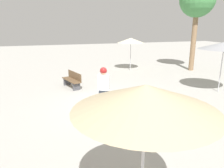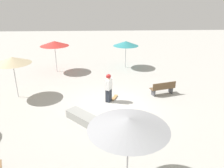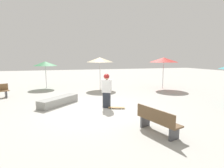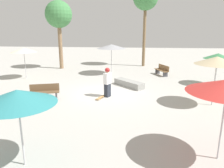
% 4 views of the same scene
% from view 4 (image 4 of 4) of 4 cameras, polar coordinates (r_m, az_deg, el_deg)
% --- Properties ---
extents(ground_plane, '(60.00, 60.00, 0.00)m').
position_cam_4_polar(ground_plane, '(13.33, -1.95, -2.41)').
color(ground_plane, '#B2AFA8').
extents(skater_main, '(0.44, 0.52, 1.70)m').
position_cam_4_polar(skater_main, '(12.45, -1.21, 0.74)').
color(skater_main, '#282D38').
rests_on(skater_main, ground_plane).
extents(skateboard, '(0.47, 0.82, 0.07)m').
position_cam_4_polar(skateboard, '(12.35, -3.08, -3.55)').
color(skateboard, '#B7844C').
rests_on(skateboard, ground_plane).
extents(concrete_ledge, '(2.09, 2.11, 0.41)m').
position_cam_4_polar(concrete_ledge, '(14.79, 4.44, 0.12)').
color(concrete_ledge, gray).
rests_on(concrete_ledge, ground_plane).
extents(bench_near, '(1.66, 0.87, 0.85)m').
position_cam_4_polar(bench_near, '(12.67, -17.20, -1.99)').
color(bench_near, '#47474C').
rests_on(bench_near, ground_plane).
extents(bench_far, '(1.04, 1.64, 0.85)m').
position_cam_4_polar(bench_far, '(18.63, 12.94, 3.54)').
color(bench_far, '#47474C').
rests_on(bench_far, ground_plane).
extents(shade_umbrella_tan, '(2.15, 2.15, 2.52)m').
position_cam_4_polar(shade_umbrella_tan, '(11.95, 25.76, 5.56)').
color(shade_umbrella_tan, '#B7B7BC').
rests_on(shade_umbrella_tan, ground_plane).
extents(shade_umbrella_teal, '(2.13, 2.13, 2.30)m').
position_cam_4_polar(shade_umbrella_teal, '(6.44, -23.53, -3.08)').
color(shade_umbrella_teal, '#B7B7BC').
rests_on(shade_umbrella_teal, ground_plane).
extents(shade_umbrella_grey, '(2.41, 2.41, 2.51)m').
position_cam_4_polar(shade_umbrella_grey, '(18.35, -0.16, 9.79)').
color(shade_umbrella_grey, '#B7B7BC').
rests_on(shade_umbrella_grey, ground_plane).
extents(shade_umbrella_green, '(1.90, 1.90, 2.19)m').
position_cam_4_polar(shade_umbrella_green, '(16.49, 25.99, 6.58)').
color(shade_umbrella_green, '#B7B7BC').
rests_on(shade_umbrella_green, ground_plane).
extents(shade_umbrella_cream, '(1.99, 1.99, 2.39)m').
position_cam_4_polar(shade_umbrella_cream, '(18.08, -22.09, 8.24)').
color(shade_umbrella_cream, '#B7B7BC').
rests_on(shade_umbrella_cream, ground_plane).
extents(palm_tree_center_right, '(2.46, 2.46, 6.26)m').
position_cam_4_polar(palm_tree_center_right, '(21.48, -13.77, 17.00)').
color(palm_tree_center_right, '#896B4C').
rests_on(palm_tree_center_right, ground_plane).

